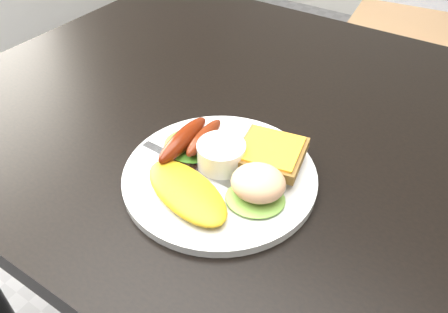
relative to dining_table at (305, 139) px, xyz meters
The scene contains 13 objects.
dining_table is the anchor object (origin of this frame).
dining_chair 1.21m from the dining_table, 95.32° to the left, with size 0.38×0.38×0.04m, color tan.
plate 0.17m from the dining_table, 106.42° to the right, with size 0.25×0.25×0.01m, color white.
lettuce_left 0.18m from the dining_table, 127.27° to the right, with size 0.08×0.07×0.01m, color #459623.
lettuce_right 0.19m from the dining_table, 85.06° to the right, with size 0.07×0.07×0.01m, color #6BA236.
omelette 0.23m from the dining_table, 104.32° to the right, with size 0.14×0.06×0.02m, color orange.
sausage_a 0.20m from the dining_table, 126.24° to the right, with size 0.03×0.11×0.03m, color maroon.
sausage_b 0.17m from the dining_table, 124.24° to the right, with size 0.02×0.09×0.02m, color maroon.
ramekin 0.17m from the dining_table, 109.35° to the right, with size 0.06×0.06×0.04m, color white.
toast_a 0.12m from the dining_table, 97.22° to the right, with size 0.08×0.08×0.01m, color brown.
toast_b 0.12m from the dining_table, 90.46° to the right, with size 0.08×0.08×0.01m, color brown.
potato_salad 0.18m from the dining_table, 85.23° to the right, with size 0.07×0.06×0.04m, color beige.
fork 0.20m from the dining_table, 116.42° to the right, with size 0.16×0.01×0.00m, color #ADAFB7.
Camera 1 is at (0.19, -0.51, 1.15)m, focal length 35.00 mm.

